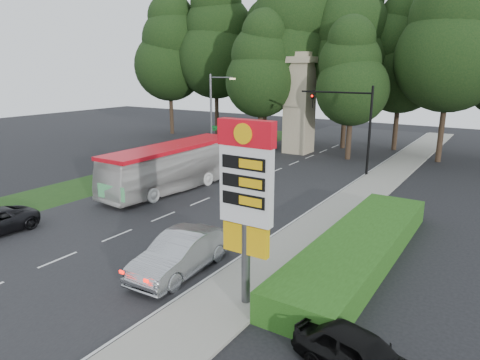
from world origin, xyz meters
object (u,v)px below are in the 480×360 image
Objects in this scene: traffic_signal_mast at (354,117)px; transit_bus at (173,167)px; sedan_silver at (181,253)px; gas_station_pylon at (246,189)px; streetlight_signs at (213,114)px; monument at (300,103)px; parked_car_black at (360,355)px.

transit_bus is (-9.12, -11.64, -3.05)m from traffic_signal_mast.
transit_bus is 13.19m from sedan_silver.
gas_station_pylon is 25.74m from streetlight_signs.
sedan_silver is at bearing 169.35° from gas_station_pylon.
monument is at bearing 58.03° from streetlight_signs.
streetlight_signs reaches higher than transit_bus.
sedan_silver is 8.73m from parked_car_black.
monument is (-11.20, 28.01, 0.66)m from gas_station_pylon.
parked_car_black is at bearing -70.61° from traffic_signal_mast.
transit_bus is at bearing 129.72° from sedan_silver.
streetlight_signs is (-12.67, -1.99, -0.23)m from traffic_signal_mast.
monument is 0.86× the size of transit_bus.
traffic_signal_mast is at bearing -38.00° from monument.
parked_car_black is at bearing -29.67° from transit_bus.
transit_bus is at bearing -94.66° from monument.
traffic_signal_mast is at bearing 86.49° from sedan_silver.
gas_station_pylon is at bearing 86.09° from parked_car_black.
gas_station_pylon is 0.86× the size of streetlight_signs.
streetlight_signs is 10.66m from transit_bus.
monument reaches higher than traffic_signal_mast.
traffic_signal_mast is at bearing 99.09° from gas_station_pylon.
traffic_signal_mast reaches higher than parked_car_black.
sedan_silver is at bearing -90.49° from traffic_signal_mast.
sedan_silver is at bearing -57.12° from streetlight_signs.
monument reaches higher than streetlight_signs.
parked_car_black is at bearing -17.46° from gas_station_pylon.
monument is 33.83m from parked_car_black.
streetlight_signs is at bearing -171.08° from traffic_signal_mast.
sedan_silver is (-0.18, -21.31, -3.80)m from traffic_signal_mast.
traffic_signal_mast is 1.79× the size of parked_car_black.
parked_car_black is (15.95, -29.50, -4.42)m from monument.
traffic_signal_mast is 12.83m from streetlight_signs.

